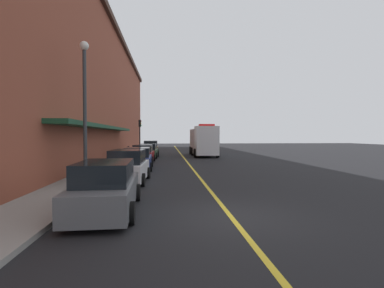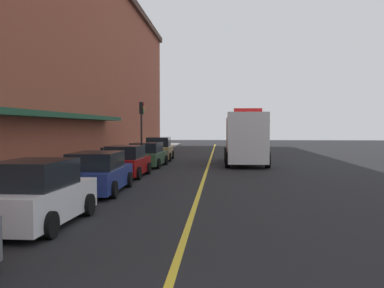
{
  "view_description": "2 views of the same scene",
  "coord_description": "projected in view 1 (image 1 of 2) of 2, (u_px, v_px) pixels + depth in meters",
  "views": [
    {
      "loc": [
        -1.95,
        -8.89,
        2.46
      ],
      "look_at": [
        0.61,
        20.44,
        1.6
      ],
      "focal_mm": 28.02,
      "sensor_mm": 36.0,
      "label": 1
    },
    {
      "loc": [
        0.84,
        -4.46,
        2.58
      ],
      "look_at": [
        -0.9,
        22.56,
        1.52
      ],
      "focal_mm": 42.23,
      "sensor_mm": 36.0,
      "label": 2
    }
  ],
  "objects": [
    {
      "name": "parked_car_4",
      "position": [
        148.0,
        151.0,
        32.78
      ],
      "size": [
        2.25,
        4.73,
        1.55
      ],
      "rotation": [
        0.0,
        0.0,
        1.53
      ],
      "color": "#2D5133",
      "rests_on": "ground"
    },
    {
      "name": "parked_car_0",
      "position": [
        106.0,
        188.0,
        9.54
      ],
      "size": [
        2.11,
        4.91,
        1.64
      ],
      "rotation": [
        0.0,
        0.0,
        1.61
      ],
      "color": "#595B60",
      "rests_on": "ground"
    },
    {
      "name": "parked_car_1",
      "position": [
        128.0,
        167.0,
        15.59
      ],
      "size": [
        2.13,
        4.38,
        1.72
      ],
      "rotation": [
        0.0,
        0.0,
        1.53
      ],
      "color": "silver",
      "rests_on": "ground"
    },
    {
      "name": "parked_car_2",
      "position": [
        138.0,
        159.0,
        21.48
      ],
      "size": [
        2.18,
        4.89,
        1.59
      ],
      "rotation": [
        0.0,
        0.0,
        1.59
      ],
      "color": "navy",
      "rests_on": "ground"
    },
    {
      "name": "parked_car_5",
      "position": [
        151.0,
        148.0,
        38.38
      ],
      "size": [
        2.19,
        4.62,
        1.77
      ],
      "rotation": [
        0.0,
        0.0,
        1.61
      ],
      "color": "#A5844C",
      "rests_on": "ground"
    },
    {
      "name": "parked_car_3",
      "position": [
        143.0,
        154.0,
        26.95
      ],
      "size": [
        2.08,
        4.23,
        1.61
      ],
      "rotation": [
        0.0,
        0.0,
        1.54
      ],
      "color": "maroon",
      "rests_on": "ground"
    },
    {
      "name": "traffic_light_near",
      "position": [
        140.0,
        130.0,
        38.47
      ],
      "size": [
        0.38,
        0.36,
        4.3
      ],
      "color": "#232326",
      "rests_on": "sidewalk_left"
    },
    {
      "name": "parking_meter_0",
      "position": [
        128.0,
        151.0,
        27.18
      ],
      "size": [
        0.14,
        0.18,
        1.33
      ],
      "color": "#4C4C51",
      "rests_on": "sidewalk_left"
    },
    {
      "name": "brick_building_left",
      "position": [
        52.0,
        90.0,
        31.56
      ],
      "size": [
        14.28,
        64.0,
        14.38
      ],
      "color": "brown",
      "rests_on": "ground"
    },
    {
      "name": "lane_center_stripe",
      "position": [
        183.0,
        157.0,
        33.99
      ],
      "size": [
        0.16,
        70.0,
        0.01
      ],
      "primitive_type": "cube",
      "color": "gold",
      "rests_on": "ground"
    },
    {
      "name": "parking_meter_1",
      "position": [
        109.0,
        159.0,
        17.92
      ],
      "size": [
        0.14,
        0.18,
        1.33
      ],
      "color": "#4C4C51",
      "rests_on": "sidewalk_left"
    },
    {
      "name": "ground_plane",
      "position": [
        183.0,
        157.0,
        33.99
      ],
      "size": [
        112.0,
        112.0,
        0.0
      ],
      "primitive_type": "plane",
      "color": "black"
    },
    {
      "name": "sidewalk_left",
      "position": [
        128.0,
        157.0,
        33.45
      ],
      "size": [
        2.4,
        70.0,
        0.15
      ],
      "primitive_type": "cube",
      "color": "gray",
      "rests_on": "ground"
    },
    {
      "name": "box_truck",
      "position": [
        203.0,
        141.0,
        35.8
      ],
      "size": [
        2.8,
        8.5,
        3.69
      ],
      "rotation": [
        0.0,
        0.0,
        -1.57
      ],
      "color": "silver",
      "rests_on": "ground"
    },
    {
      "name": "street_lamp_left",
      "position": [
        85.0,
        96.0,
        14.79
      ],
      "size": [
        0.44,
        0.44,
        6.94
      ],
      "color": "#33383D",
      "rests_on": "sidewalk_left"
    }
  ]
}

